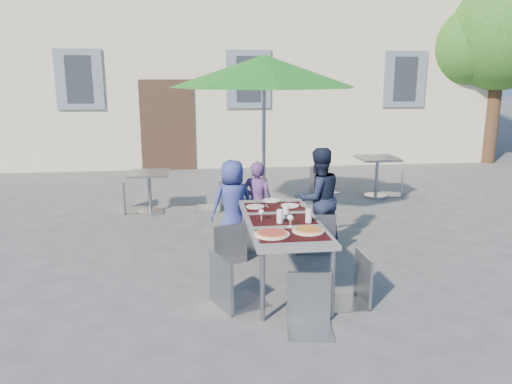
{
  "coord_description": "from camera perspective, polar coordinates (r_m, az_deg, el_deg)",
  "views": [
    {
      "loc": [
        -1.36,
        -4.93,
        2.32
      ],
      "look_at": [
        -0.6,
        1.18,
        0.86
      ],
      "focal_mm": 35.0,
      "sensor_mm": 36.0,
      "label": 1
    }
  ],
  "objects": [
    {
      "name": "chair_3",
      "position": [
        5.02,
        -2.97,
        -6.5
      ],
      "size": [
        0.62,
        0.61,
        1.04
      ],
      "color": "gray",
      "rests_on": "ground"
    },
    {
      "name": "chair_0",
      "position": [
        6.21,
        -3.34,
        -2.95
      ],
      "size": [
        0.56,
        0.56,
        0.99
      ],
      "color": "gray",
      "rests_on": "ground"
    },
    {
      "name": "place_settings",
      "position": [
        6.14,
        1.92,
        -1.39
      ],
      "size": [
        0.69,
        0.5,
        0.01
      ],
      "color": "white",
      "rests_on": "dining_table"
    },
    {
      "name": "cafe_table_0",
      "position": [
        8.65,
        -12.09,
        0.67
      ],
      "size": [
        0.66,
        0.66,
        0.71
      ],
      "color": "#B4B7BC",
      "rests_on": "ground"
    },
    {
      "name": "ground",
      "position": [
        5.62,
        7.72,
        -11.18
      ],
      "size": [
        90.0,
        90.0,
        0.0
      ],
      "primitive_type": "plane",
      "color": "#48484A",
      "rests_on": "ground"
    },
    {
      "name": "child_0",
      "position": [
        6.75,
        -2.68,
        -1.39
      ],
      "size": [
        0.67,
        0.53,
        1.21
      ],
      "primitive_type": "imported",
      "rotation": [
        0.0,
        0.0,
        3.41
      ],
      "color": "navy",
      "rests_on": "ground"
    },
    {
      "name": "glassware",
      "position": [
        5.42,
        3.71,
        -2.65
      ],
      "size": [
        0.56,
        0.37,
        0.15
      ],
      "color": "silver",
      "rests_on": "dining_table"
    },
    {
      "name": "dining_table",
      "position": [
        5.54,
        3.04,
        -3.71
      ],
      "size": [
        0.8,
        1.85,
        0.76
      ],
      "color": "#4E4E53",
      "rests_on": "ground"
    },
    {
      "name": "chair_2",
      "position": [
        6.57,
        7.06,
        -1.73
      ],
      "size": [
        0.54,
        0.54,
        1.06
      ],
      "color": "gray",
      "rests_on": "ground"
    },
    {
      "name": "bg_chair_r_0",
      "position": [
        8.72,
        -4.79,
        2.02
      ],
      "size": [
        0.53,
        0.53,
        1.04
      ],
      "color": "gray",
      "rests_on": "ground"
    },
    {
      "name": "tree",
      "position": [
        14.79,
        26.26,
        15.61
      ],
      "size": [
        3.6,
        3.0,
        4.7
      ],
      "color": "#412D1C",
      "rests_on": "ground"
    },
    {
      "name": "cafe_table_1",
      "position": [
        9.84,
        13.65,
        2.55
      ],
      "size": [
        0.73,
        0.73,
        0.78
      ],
      "color": "#B4B7BC",
      "rests_on": "ground"
    },
    {
      "name": "patio_umbrella",
      "position": [
        7.58,
        0.93,
        13.52
      ],
      "size": [
        2.81,
        2.81,
        2.6
      ],
      "color": "#B4B7BC",
      "rests_on": "ground"
    },
    {
      "name": "bg_chair_l_1",
      "position": [
        9.95,
        7.47,
        3.16
      ],
      "size": [
        0.56,
        0.56,
        0.99
      ],
      "color": "gray",
      "rests_on": "ground"
    },
    {
      "name": "bg_chair_r_1",
      "position": [
        10.09,
        15.9,
        2.63
      ],
      "size": [
        0.53,
        0.53,
        0.92
      ],
      "color": "gray",
      "rests_on": "ground"
    },
    {
      "name": "bg_chair_l_0",
      "position": [
        8.82,
        -14.23,
        1.85
      ],
      "size": [
        0.53,
        0.53,
        1.06
      ],
      "color": "gray",
      "rests_on": "ground"
    },
    {
      "name": "pizza_near_right",
      "position": [
        5.12,
        5.98,
        -4.35
      ],
      "size": [
        0.33,
        0.33,
        0.03
      ],
      "color": "white",
      "rests_on": "dining_table"
    },
    {
      "name": "chair_1",
      "position": [
        6.62,
        0.25,
        -2.15
      ],
      "size": [
        0.43,
        0.44,
        0.95
      ],
      "color": "#90949B",
      "rests_on": "ground"
    },
    {
      "name": "chair_5",
      "position": [
        4.67,
        6.24,
        -8.94
      ],
      "size": [
        0.48,
        0.48,
        0.95
      ],
      "color": "gray",
      "rests_on": "ground"
    },
    {
      "name": "child_1",
      "position": [
        6.93,
        0.12,
        -1.2
      ],
      "size": [
        0.48,
        0.39,
        1.16
      ],
      "primitive_type": "imported",
      "rotation": [
        0.0,
        0.0,
        2.85
      ],
      "color": "#54346A",
      "rests_on": "ground"
    },
    {
      "name": "pizza_near_left",
      "position": [
        4.99,
        1.81,
        -4.76
      ],
      "size": [
        0.36,
        0.36,
        0.03
      ],
      "color": "white",
      "rests_on": "dining_table"
    },
    {
      "name": "child_2",
      "position": [
        6.75,
        7.1,
        -0.75
      ],
      "size": [
        0.75,
        0.57,
        1.38
      ],
      "primitive_type": "imported",
      "rotation": [
        0.0,
        0.0,
        3.44
      ],
      "color": "#171D33",
      "rests_on": "ground"
    },
    {
      "name": "chair_4",
      "position": [
        5.19,
        11.23,
        -6.39
      ],
      "size": [
        0.46,
        0.46,
        1.0
      ],
      "color": "gray",
      "rests_on": "ground"
    }
  ]
}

